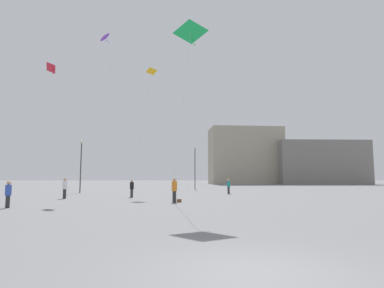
# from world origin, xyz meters

# --- Properties ---
(ground_plane) EXTENTS (300.00, 300.00, 0.00)m
(ground_plane) POSITION_xyz_m (0.00, 0.00, 0.00)
(ground_plane) COLOR slate
(person_in_orange) EXTENTS (0.39, 0.39, 1.80)m
(person_in_orange) POSITION_xyz_m (-1.43, 16.93, 0.98)
(person_in_orange) COLOR #2D2D33
(person_in_orange) RESTS_ON ground_plane
(person_in_black) EXTENTS (0.35, 0.35, 1.60)m
(person_in_black) POSITION_xyz_m (-5.23, 22.89, 0.87)
(person_in_black) COLOR #2D2D33
(person_in_black) RESTS_ON ground_plane
(person_in_blue) EXTENTS (0.35, 0.35, 1.61)m
(person_in_blue) POSITION_xyz_m (-11.38, 13.57, 0.88)
(person_in_blue) COLOR #2D2D33
(person_in_blue) RESTS_ON ground_plane
(person_in_teal) EXTENTS (0.35, 0.35, 1.60)m
(person_in_teal) POSITION_xyz_m (4.48, 27.97, 0.88)
(person_in_teal) COLOR #2D2D33
(person_in_teal) RESTS_ON ground_plane
(person_in_white) EXTENTS (0.38, 0.38, 1.76)m
(person_in_white) POSITION_xyz_m (-10.70, 21.50, 0.96)
(person_in_white) COLOR #2D2D33
(person_in_white) RESTS_ON ground_plane
(kite_emerald_delta) EXTENTS (1.78, 5.08, 9.82)m
(kite_emerald_delta) POSITION_xyz_m (-0.52, 12.41, 10.53)
(kite_emerald_delta) COLOR green
(kite_crimson_delta) EXTENTS (3.81, 4.60, 11.76)m
(kite_crimson_delta) POSITION_xyz_m (-13.69, 25.23, 12.47)
(kite_crimson_delta) COLOR red
(kite_amber_delta) EXTENTS (1.92, 5.46, 12.38)m
(kite_amber_delta) POSITION_xyz_m (-3.97, 27.68, 12.99)
(kite_amber_delta) COLOR yellow
(kite_violet_diamond) EXTENTS (3.80, 2.28, 14.85)m
(kite_violet_diamond) POSITION_xyz_m (-8.38, 24.46, 15.56)
(kite_violet_diamond) COLOR purple
(building_centre_hall) EXTENTS (18.14, 10.15, 14.25)m
(building_centre_hall) POSITION_xyz_m (17.00, 74.15, 7.13)
(building_centre_hall) COLOR #A39984
(building_centre_hall) RESTS_ON ground_plane
(building_right_hall) EXTENTS (22.06, 17.97, 10.56)m
(building_right_hall) POSITION_xyz_m (35.00, 74.58, 5.28)
(building_right_hall) COLOR gray
(building_right_hall) RESTS_ON ground_plane
(lamppost_east) EXTENTS (0.36, 0.36, 6.08)m
(lamppost_east) POSITION_xyz_m (-12.17, 31.15, 3.96)
(lamppost_east) COLOR #2D2D30
(lamppost_east) RESTS_ON ground_plane
(lamppost_west) EXTENTS (0.36, 0.36, 6.28)m
(lamppost_west) POSITION_xyz_m (1.65, 39.64, 4.07)
(lamppost_west) COLOR #2D2D30
(lamppost_west) RESTS_ON ground_plane
(handbag_beside_flyer) EXTENTS (0.34, 0.22, 0.24)m
(handbag_beside_flyer) POSITION_xyz_m (-1.08, 17.03, 0.12)
(handbag_beside_flyer) COLOR brown
(handbag_beside_flyer) RESTS_ON ground_plane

